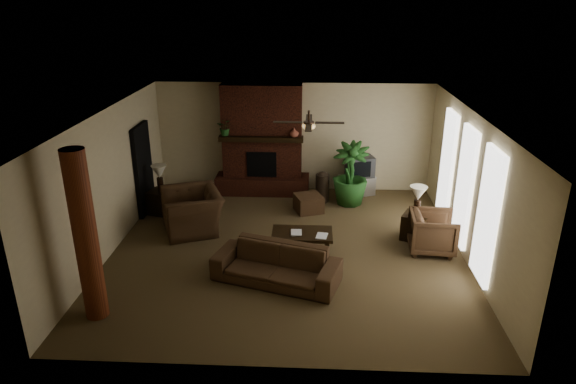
# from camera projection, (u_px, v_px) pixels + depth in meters

# --- Properties ---
(room_shell) EXTENTS (7.00, 7.00, 7.00)m
(room_shell) POSITION_uv_depth(u_px,v_px,m) (287.00, 185.00, 9.82)
(room_shell) COLOR brown
(room_shell) RESTS_ON ground
(fireplace) EXTENTS (2.40, 0.70, 2.80)m
(fireplace) POSITION_uv_depth(u_px,v_px,m) (262.00, 149.00, 12.94)
(fireplace) COLOR #4C2014
(fireplace) RESTS_ON ground
(windows) EXTENTS (0.08, 3.65, 2.35)m
(windows) POSITION_uv_depth(u_px,v_px,m) (464.00, 187.00, 9.86)
(windows) COLOR white
(windows) RESTS_ON ground
(log_column) EXTENTS (0.36, 0.36, 2.80)m
(log_column) POSITION_uv_depth(u_px,v_px,m) (86.00, 237.00, 7.72)
(log_column) COLOR brown
(log_column) RESTS_ON ground
(doorway) EXTENTS (0.10, 1.00, 2.10)m
(doorway) POSITION_uv_depth(u_px,v_px,m) (143.00, 169.00, 11.78)
(doorway) COLOR black
(doorway) RESTS_ON ground
(ceiling_fan) EXTENTS (1.35, 1.35, 0.37)m
(ceiling_fan) POSITION_uv_depth(u_px,v_px,m) (309.00, 125.00, 9.67)
(ceiling_fan) COLOR black
(ceiling_fan) RESTS_ON ceiling
(sofa) EXTENTS (2.34, 1.30, 0.88)m
(sofa) POSITION_uv_depth(u_px,v_px,m) (276.00, 259.00, 9.05)
(sofa) COLOR #452F1D
(sofa) RESTS_ON ground
(armchair_left) EXTENTS (1.32, 1.58, 1.18)m
(armchair_left) POSITION_uv_depth(u_px,v_px,m) (192.00, 204.00, 11.00)
(armchair_left) COLOR #452F1D
(armchair_left) RESTS_ON ground
(armchair_right) EXTENTS (0.88, 0.93, 0.90)m
(armchair_right) POSITION_uv_depth(u_px,v_px,m) (433.00, 231.00, 10.12)
(armchair_right) COLOR #452F1D
(armchair_right) RESTS_ON ground
(coffee_table) EXTENTS (1.20, 0.70, 0.43)m
(coffee_table) POSITION_uv_depth(u_px,v_px,m) (302.00, 235.00, 10.10)
(coffee_table) COLOR black
(coffee_table) RESTS_ON ground
(ottoman) EXTENTS (0.77, 0.77, 0.40)m
(ottoman) POSITION_uv_depth(u_px,v_px,m) (309.00, 203.00, 12.08)
(ottoman) COLOR #452F1D
(ottoman) RESTS_ON ground
(tv_stand) EXTENTS (0.97, 0.78, 0.50)m
(tv_stand) POSITION_uv_depth(u_px,v_px,m) (357.00, 185.00, 13.09)
(tv_stand) COLOR #B7B7BA
(tv_stand) RESTS_ON ground
(tv) EXTENTS (0.76, 0.68, 0.52)m
(tv) POSITION_uv_depth(u_px,v_px,m) (360.00, 166.00, 12.89)
(tv) COLOR #3C3C3F
(tv) RESTS_ON tv_stand
(floor_vase) EXTENTS (0.34, 0.34, 0.77)m
(floor_vase) POSITION_uv_depth(u_px,v_px,m) (322.00, 185.00, 12.59)
(floor_vase) COLOR black
(floor_vase) RESTS_ON ground
(floor_plant) EXTENTS (1.21, 1.71, 0.87)m
(floor_plant) POSITION_uv_depth(u_px,v_px,m) (349.00, 187.00, 12.44)
(floor_plant) COLOR #265522
(floor_plant) RESTS_ON ground
(side_table_left) EXTENTS (0.62, 0.62, 0.55)m
(side_table_left) POSITION_uv_depth(u_px,v_px,m) (161.00, 202.00, 11.97)
(side_table_left) COLOR black
(side_table_left) RESTS_ON ground
(lamp_left) EXTENTS (0.41, 0.41, 0.65)m
(lamp_left) POSITION_uv_depth(u_px,v_px,m) (159.00, 174.00, 11.65)
(lamp_left) COLOR black
(lamp_left) RESTS_ON side_table_left
(side_table_right) EXTENTS (0.66, 0.66, 0.55)m
(side_table_right) POSITION_uv_depth(u_px,v_px,m) (415.00, 226.00, 10.70)
(side_table_right) COLOR black
(side_table_right) RESTS_ON ground
(lamp_right) EXTENTS (0.45, 0.45, 0.65)m
(lamp_right) POSITION_uv_depth(u_px,v_px,m) (418.00, 196.00, 10.38)
(lamp_right) COLOR black
(lamp_right) RESTS_ON side_table_right
(mantel_plant) EXTENTS (0.45, 0.48, 0.33)m
(mantel_plant) POSITION_uv_depth(u_px,v_px,m) (226.00, 129.00, 12.58)
(mantel_plant) COLOR #265522
(mantel_plant) RESTS_ON fireplace
(mantel_vase) EXTENTS (0.26, 0.27, 0.22)m
(mantel_vase) POSITION_uv_depth(u_px,v_px,m) (294.00, 133.00, 12.46)
(mantel_vase) COLOR #984F3D
(mantel_vase) RESTS_ON fireplace
(book_a) EXTENTS (0.22, 0.04, 0.29)m
(book_a) POSITION_uv_depth(u_px,v_px,m) (291.00, 227.00, 9.99)
(book_a) COLOR #999999
(book_a) RESTS_ON coffee_table
(book_b) EXTENTS (0.21, 0.06, 0.29)m
(book_b) POSITION_uv_depth(u_px,v_px,m) (317.00, 229.00, 9.88)
(book_b) COLOR #999999
(book_b) RESTS_ON coffee_table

